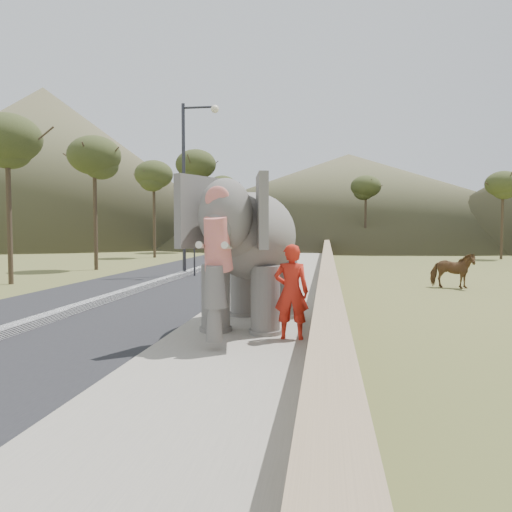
{
  "coord_description": "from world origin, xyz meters",
  "views": [
    {
      "loc": [
        1.6,
        -11.24,
        2.26
      ],
      "look_at": [
        0.2,
        -1.33,
        1.7
      ],
      "focal_mm": 35.0,
      "sensor_mm": 36.0,
      "label": 1
    }
  ],
  "objects_px": {
    "lamppost": "(190,172)",
    "cow": "(452,270)",
    "elephant_and_man": "(253,255)",
    "motorcyclist": "(266,247)"
  },
  "relations": [
    {
      "from": "lamppost",
      "to": "motorcyclist",
      "type": "xyz_separation_m",
      "value": [
        1.56,
        16.29,
        -4.13
      ]
    },
    {
      "from": "cow",
      "to": "elephant_and_man",
      "type": "distance_m",
      "value": 10.76
    },
    {
      "from": "lamppost",
      "to": "motorcyclist",
      "type": "bearing_deg",
      "value": 84.53
    },
    {
      "from": "elephant_and_man",
      "to": "motorcyclist",
      "type": "xyz_separation_m",
      "value": [
        -3.15,
        28.14,
        -0.92
      ]
    },
    {
      "from": "lamppost",
      "to": "cow",
      "type": "distance_m",
      "value": 12.17
    },
    {
      "from": "motorcyclist",
      "to": "elephant_and_man",
      "type": "bearing_deg",
      "value": -83.62
    },
    {
      "from": "elephant_and_man",
      "to": "motorcyclist",
      "type": "distance_m",
      "value": 28.33
    },
    {
      "from": "lamppost",
      "to": "motorcyclist",
      "type": "height_order",
      "value": "lamppost"
    },
    {
      "from": "elephant_and_man",
      "to": "motorcyclist",
      "type": "height_order",
      "value": "elephant_and_man"
    },
    {
      "from": "lamppost",
      "to": "elephant_and_man",
      "type": "height_order",
      "value": "lamppost"
    }
  ]
}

